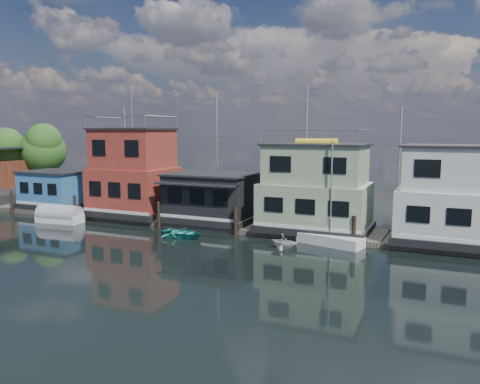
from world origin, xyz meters
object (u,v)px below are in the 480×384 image
at_px(houseboat_dark, 211,197).
at_px(dinghy_teal, 182,233).
at_px(dinghy_white, 284,241).
at_px(tarp_runabout, 60,215).
at_px(houseboat_white, 459,197).
at_px(houseboat_blue, 56,189).
at_px(houseboat_green, 316,189).
at_px(day_sailer, 330,239).
at_px(houseboat_red, 134,174).

distance_m(houseboat_dark, dinghy_teal, 5.45).
relative_size(houseboat_dark, dinghy_white, 3.75).
bearing_deg(tarp_runabout, dinghy_white, -6.44).
relative_size(houseboat_white, dinghy_teal, 2.48).
xyz_separation_m(houseboat_blue, houseboat_green, (26.50, 0.00, 1.34)).
bearing_deg(tarp_runabout, houseboat_dark, 14.58).
height_order(houseboat_white, dinghy_teal, houseboat_white).
height_order(houseboat_dark, houseboat_white, houseboat_white).
height_order(houseboat_dark, tarp_runabout, houseboat_dark).
bearing_deg(dinghy_white, day_sailer, -43.56).
distance_m(houseboat_blue, dinghy_teal, 18.43).
height_order(houseboat_green, dinghy_teal, houseboat_green).
relative_size(houseboat_red, dinghy_teal, 3.51).
bearing_deg(houseboat_dark, tarp_runabout, -161.05).
height_order(houseboat_blue, houseboat_white, houseboat_white).
bearing_deg(dinghy_teal, houseboat_dark, 5.44).
relative_size(houseboat_green, dinghy_white, 4.26).
xyz_separation_m(houseboat_blue, tarp_runabout, (4.74, -4.40, -1.58)).
bearing_deg(houseboat_white, houseboat_red, -180.00).
xyz_separation_m(houseboat_blue, day_sailer, (28.36, -2.80, -1.77)).
bearing_deg(dinghy_teal, tarp_runabout, 91.05).
bearing_deg(houseboat_blue, day_sailer, -5.64).
relative_size(houseboat_red, day_sailer, 1.61).
relative_size(houseboat_dark, houseboat_green, 0.88).
relative_size(houseboat_blue, tarp_runabout, 1.51).
relative_size(houseboat_red, dinghy_white, 6.02).
bearing_deg(tarp_runabout, houseboat_white, 3.51).
xyz_separation_m(tarp_runabout, dinghy_teal, (12.89, -0.66, -0.27)).
relative_size(dinghy_white, day_sailer, 0.27).
xyz_separation_m(houseboat_dark, houseboat_green, (9.00, 0.02, 1.13)).
bearing_deg(houseboat_dark, houseboat_red, 179.86).
xyz_separation_m(houseboat_red, day_sailer, (18.86, -2.80, -3.67)).
relative_size(day_sailer, dinghy_teal, 2.18).
bearing_deg(houseboat_blue, houseboat_dark, -0.06).
bearing_deg(houseboat_red, houseboat_blue, -180.00).
height_order(tarp_runabout, dinghy_teal, tarp_runabout).
distance_m(houseboat_blue, dinghy_white, 26.30).
bearing_deg(dinghy_teal, day_sailer, -74.16).
bearing_deg(houseboat_green, houseboat_white, -0.00).
bearing_deg(dinghy_white, houseboat_white, -59.81).
relative_size(houseboat_red, houseboat_dark, 1.60).
relative_size(houseboat_green, day_sailer, 1.14).
distance_m(houseboat_white, tarp_runabout, 32.20).
distance_m(dinghy_white, dinghy_teal, 8.10).
distance_m(houseboat_dark, day_sailer, 11.39).
xyz_separation_m(houseboat_red, houseboat_dark, (8.00, -0.02, -1.69)).
bearing_deg(houseboat_white, houseboat_dark, -179.94).
distance_m(houseboat_blue, houseboat_green, 26.53).
bearing_deg(day_sailer, houseboat_white, 34.46).
bearing_deg(houseboat_white, day_sailer, -161.01).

